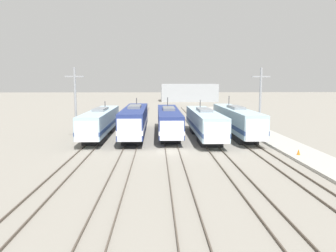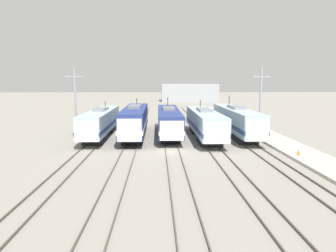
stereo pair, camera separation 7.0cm
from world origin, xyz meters
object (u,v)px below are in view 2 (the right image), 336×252
(locomotive_center_right, at_px, (205,123))
(traffic_cone, at_px, (299,152))
(catenary_tower_right, at_px, (260,102))
(catenary_tower_left, at_px, (75,103))
(locomotive_far_left, at_px, (100,122))
(locomotive_center_left, at_px, (135,121))
(locomotive_far_right, at_px, (236,121))
(locomotive_center, at_px, (169,121))

(locomotive_center_right, bearing_deg, traffic_cone, -55.96)
(catenary_tower_right, bearing_deg, catenary_tower_left, 180.00)
(locomotive_far_left, bearing_deg, locomotive_center_left, 0.94)
(locomotive_center_left, height_order, locomotive_far_right, locomotive_far_right)
(locomotive_far_left, relative_size, catenary_tower_left, 2.01)
(locomotive_center_left, relative_size, locomotive_far_right, 0.93)
(locomotive_center_left, bearing_deg, locomotive_far_left, -179.06)
(locomotive_center_right, distance_m, traffic_cone, 13.83)
(locomotive_far_left, relative_size, locomotive_center_right, 0.98)
(locomotive_center, xyz_separation_m, catenary_tower_left, (-11.73, -4.30, 2.82))
(locomotive_center, xyz_separation_m, locomotive_center_right, (4.64, -2.56, 0.01))
(locomotive_far_left, xyz_separation_m, locomotive_center_left, (4.64, 0.08, 0.17))
(locomotive_center_left, bearing_deg, catenary_tower_right, -10.95)
(locomotive_center_left, height_order, locomotive_center, locomotive_center)
(locomotive_center_right, relative_size, catenary_tower_right, 2.06)
(catenary_tower_left, distance_m, traffic_cone, 26.28)
(locomotive_center_right, xyz_separation_m, catenary_tower_left, (-16.37, -1.75, 2.81))
(locomotive_far_left, bearing_deg, catenary_tower_left, -128.98)
(locomotive_center_left, distance_m, catenary_tower_right, 16.55)
(locomotive_far_left, relative_size, locomotive_center_left, 0.99)
(locomotive_center_left, xyz_separation_m, locomotive_center, (4.64, 1.20, -0.17))
(traffic_cone, bearing_deg, locomotive_center_right, 124.04)
(locomotive_center, bearing_deg, traffic_cone, -48.52)
(locomotive_far_right, bearing_deg, traffic_cone, -76.90)
(catenary_tower_left, relative_size, catenary_tower_right, 1.00)
(locomotive_center, distance_m, catenary_tower_left, 12.81)
(locomotive_center_left, height_order, catenary_tower_left, catenary_tower_left)
(locomotive_center_right, xyz_separation_m, locomotive_far_right, (4.64, 1.75, 0.09))
(catenary_tower_right, bearing_deg, locomotive_center, 159.32)
(locomotive_far_left, distance_m, catenary_tower_right, 21.09)
(traffic_cone, bearing_deg, catenary_tower_left, 158.15)
(locomotive_center, bearing_deg, catenary_tower_left, -159.84)
(locomotive_center_right, distance_m, locomotive_far_right, 4.96)
(catenary_tower_left, bearing_deg, locomotive_far_left, 51.02)
(locomotive_center_right, bearing_deg, catenary_tower_left, -173.91)
(locomotive_far_left, distance_m, traffic_cone, 25.10)
(locomotive_center_left, bearing_deg, traffic_cone, -36.91)
(locomotive_center, bearing_deg, locomotive_far_right, -4.98)
(traffic_cone, bearing_deg, locomotive_center_left, 143.09)
(catenary_tower_right, bearing_deg, locomotive_center_right, 165.53)
(locomotive_center, bearing_deg, locomotive_center_right, -28.89)
(locomotive_center_right, height_order, traffic_cone, locomotive_center_right)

